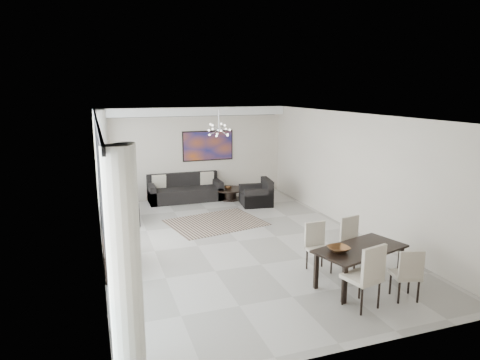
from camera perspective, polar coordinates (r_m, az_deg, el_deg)
name	(u,v)px	position (r m, az deg, el deg)	size (l,w,h in m)	color
room_shell	(257,179)	(9.78, 2.27, 0.17)	(6.00, 9.00, 2.90)	#A8A39B
window_wall	(105,189)	(9.13, -17.51, -1.13)	(0.37, 8.95, 2.90)	silver
soffit	(193,111)	(13.57, -6.25, 9.07)	(5.98, 0.40, 0.26)	white
painting	(208,146)	(13.96, -4.30, 4.57)	(1.68, 0.04, 0.98)	#A44816
chandelier	(219,130)	(11.94, -2.83, 6.70)	(0.66, 0.66, 0.71)	silver
rug	(216,222)	(11.36, -3.26, -5.67)	(2.34, 1.80, 0.01)	black
coffee_table	(230,193)	(13.66, -1.38, -1.77)	(0.99, 0.99, 0.35)	black
bowl_coffee	(228,188)	(13.57, -1.58, -1.06)	(0.23, 0.23, 0.07)	brown
sofa_main	(185,192)	(13.63, -7.36, -1.54)	(2.27, 0.93, 0.83)	black
loveseat	(117,210)	(11.98, -16.13, -3.81)	(0.94, 1.68, 0.84)	black
armchair	(257,196)	(13.02, 2.30, -2.14)	(1.00, 1.04, 0.78)	black
side_table	(110,195)	(13.13, -16.90, -1.99)	(0.42, 0.42, 0.58)	black
tv_console	(115,254)	(8.94, -16.27, -9.47)	(0.46, 1.64, 0.51)	black
television	(122,227)	(8.75, -15.43, -6.04)	(1.04, 0.14, 0.60)	gray
dining_table	(360,252)	(8.01, 15.70, -9.29)	(1.84, 1.25, 0.70)	black
dining_chair_sw	(367,272)	(7.17, 16.62, -11.73)	(0.61, 0.61, 1.10)	beige
dining_chair_se	(408,272)	(7.70, 21.49, -11.29)	(0.51, 0.51, 0.91)	beige
dining_chair_nw	(317,243)	(8.48, 10.26, -8.30)	(0.44, 0.44, 0.94)	beige
dining_chair_ne	(352,238)	(8.85, 14.77, -7.48)	(0.52, 0.52, 0.98)	beige
bowl_dining	(338,249)	(7.69, 13.00, -8.98)	(0.37, 0.37, 0.09)	brown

